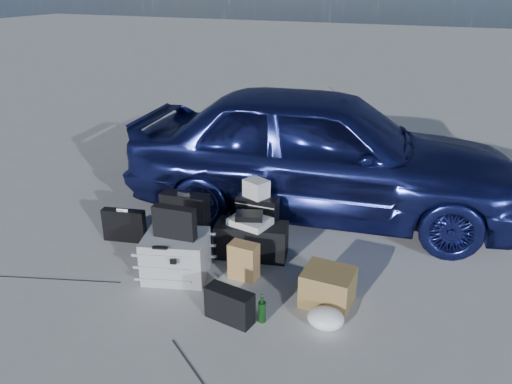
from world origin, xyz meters
TOP-DOWN VIEW (x-y plane):
  - ground at (0.00, 0.00)m, footprint 60.00×60.00m
  - car at (0.60, 2.10)m, footprint 4.79×2.48m
  - pelican_case at (-0.23, 0.11)m, footprint 0.71×0.64m
  - laptop_bag at (-0.21, 0.10)m, footprint 0.42×0.14m
  - briefcase at (-1.13, 0.49)m, footprint 0.49×0.21m
  - suitcase_left at (-0.40, 0.59)m, footprint 0.51×0.22m
  - suitcase_right at (0.23, 1.04)m, footprint 0.45×0.17m
  - white_carton at (0.21, 1.06)m, footprint 0.29×0.27m
  - duffel_bag at (0.29, 0.74)m, footprint 0.79×0.47m
  - flat_box_white at (0.28, 0.73)m, footprint 0.45×0.37m
  - flat_box_black at (0.27, 0.73)m, footprint 0.32×0.28m
  - kraft_bag at (0.39, 0.33)m, footprint 0.28×0.18m
  - cardboard_box at (1.25, 0.25)m, footprint 0.44×0.39m
  - plastic_bag at (1.33, -0.09)m, footprint 0.35×0.31m
  - messenger_bag at (0.55, -0.32)m, footprint 0.44×0.22m
  - green_bottle at (0.81, -0.23)m, footprint 0.08×0.08m

SIDE VIEW (x-z plane):
  - ground at x=0.00m, z-range 0.00..0.00m
  - plastic_bag at x=1.33m, z-range 0.00..0.17m
  - green_bottle at x=0.81m, z-range 0.00..0.26m
  - messenger_bag at x=0.55m, z-range 0.00..0.29m
  - cardboard_box at x=1.25m, z-range 0.00..0.33m
  - kraft_bag at x=0.39m, z-range 0.00..0.37m
  - duffel_bag at x=0.29m, z-range 0.00..0.37m
  - briefcase at x=-1.13m, z-range 0.00..0.37m
  - pelican_case at x=-0.23m, z-range 0.00..0.43m
  - suitcase_right at x=0.23m, z-range 0.00..0.54m
  - suitcase_left at x=-0.40m, z-range 0.00..0.65m
  - flat_box_white at x=0.28m, z-range 0.37..0.44m
  - flat_box_black at x=0.27m, z-range 0.44..0.50m
  - laptop_bag at x=-0.21m, z-range 0.43..0.74m
  - white_carton at x=0.21m, z-range 0.54..0.73m
  - car at x=0.60m, z-range 0.00..1.56m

